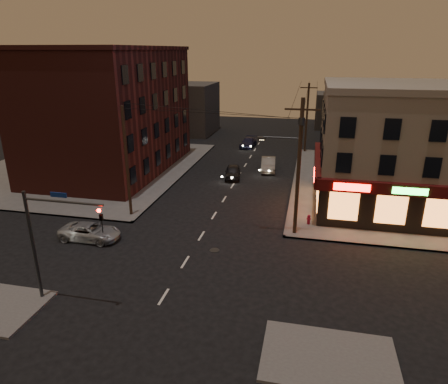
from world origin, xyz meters
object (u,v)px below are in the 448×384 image
(sedan_far, at_px, (248,143))
(fire_hydrant, at_px, (309,219))
(sedan_near, at_px, (233,172))
(sedan_mid, at_px, (268,164))
(suv_cross, at_px, (90,232))

(sedan_far, relative_size, fire_hydrant, 5.62)
(sedan_far, bearing_deg, sedan_near, -83.35)
(sedan_near, bearing_deg, sedan_mid, 38.75)
(sedan_mid, bearing_deg, suv_cross, -122.65)
(sedan_near, bearing_deg, fire_hydrant, -60.70)
(suv_cross, height_order, sedan_near, sedan_near)
(suv_cross, relative_size, sedan_far, 0.99)
(sedan_near, distance_m, fire_hydrant, 13.77)
(suv_cross, distance_m, sedan_near, 18.43)
(sedan_far, xyz_separation_m, fire_hydrant, (8.98, -25.85, -0.06))
(suv_cross, bearing_deg, sedan_far, -12.01)
(sedan_near, xyz_separation_m, fire_hydrant, (8.30, -10.99, -0.09))
(sedan_near, height_order, sedan_mid, sedan_mid)
(suv_cross, height_order, fire_hydrant, suv_cross)
(suv_cross, distance_m, sedan_mid, 23.20)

